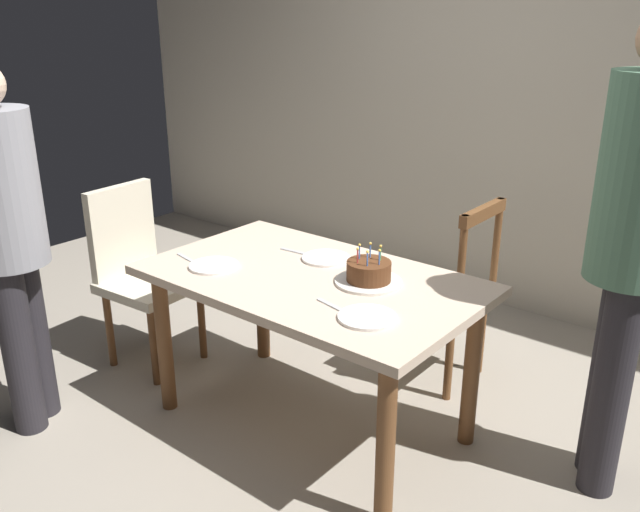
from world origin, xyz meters
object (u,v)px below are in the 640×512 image
plate_far_side (326,258)px  person_celebrant (7,233)px  chair_spindle_back (444,295)px  chair_upholstered (139,266)px  dining_table (311,297)px  plate_near_celebrant (214,266)px  plate_near_guest (367,317)px  person_guest (635,236)px  birthday_cake (369,274)px

plate_far_side → person_celebrant: (-0.94, -0.97, 0.18)m
chair_spindle_back → chair_upholstered: (-1.35, -0.83, 0.07)m
dining_table → chair_upholstered: 1.11m
plate_near_celebrant → chair_upholstered: (-0.71, 0.11, -0.21)m
plate_near_guest → chair_spindle_back: chair_spindle_back is taller
plate_near_celebrant → plate_near_guest: (0.82, 0.00, 0.00)m
plate_near_guest → person_guest: size_ratio=0.12×
person_celebrant → person_guest: size_ratio=0.89×
dining_table → plate_near_guest: (0.43, -0.19, 0.11)m
person_celebrant → plate_near_celebrant: bearing=43.8°
birthday_cake → plate_far_side: bearing=161.2°
birthday_cake → plate_near_guest: size_ratio=1.27×
dining_table → chair_spindle_back: bearing=72.0°
plate_far_side → chair_upholstered: bearing=-165.0°
plate_near_celebrant → person_celebrant: size_ratio=0.14×
dining_table → person_celebrant: size_ratio=0.89×
dining_table → plate_near_celebrant: size_ratio=6.52×
chair_spindle_back → person_celebrant: (-1.25, -1.53, 0.46)m
birthday_cake → chair_upholstered: (-1.34, -0.17, -0.25)m
plate_near_guest → person_guest: person_guest is taller
plate_near_guest → chair_spindle_back: (-0.19, 0.94, -0.28)m
plate_near_guest → chair_upholstered: (-1.54, 0.11, -0.21)m
plate_near_celebrant → person_celebrant: person_celebrant is taller
plate_far_side → plate_near_guest: (0.50, -0.39, 0.00)m
plate_near_guest → person_celebrant: person_celebrant is taller
birthday_cake → person_guest: bearing=21.1°
chair_upholstered → chair_spindle_back: bearing=31.7°
birthday_cake → plate_near_guest: birthday_cake is taller
plate_near_celebrant → person_celebrant: bearing=-136.2°
birthday_cake → chair_spindle_back: size_ratio=0.29×
dining_table → birthday_cake: birthday_cake is taller
dining_table → plate_near_guest: bearing=-24.1°
birthday_cake → person_celebrant: bearing=-145.1°
plate_near_guest → plate_far_side: bearing=142.5°
plate_far_side → person_guest: (1.21, 0.24, 0.30)m
dining_table → plate_near_guest: size_ratio=6.52×
plate_near_celebrant → chair_spindle_back: (0.64, 0.94, -0.28)m
chair_upholstered → person_celebrant: bearing=-82.2°
plate_near_celebrant → chair_upholstered: size_ratio=0.23×
chair_upholstered → plate_near_guest: bearing=-4.0°
dining_table → person_guest: size_ratio=0.79×
plate_near_guest → person_guest: bearing=41.5°
birthday_cake → plate_near_guest: (0.19, -0.28, -0.04)m
chair_upholstered → person_celebrant: size_ratio=0.59×
birthday_cake → chair_spindle_back: (0.01, 0.66, -0.32)m
person_guest → person_celebrant: bearing=-150.5°
plate_near_celebrant → plate_far_side: 0.50m
dining_table → plate_far_side: bearing=110.4°
plate_far_side → person_celebrant: size_ratio=0.14×
chair_spindle_back → person_celebrant: bearing=-129.3°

